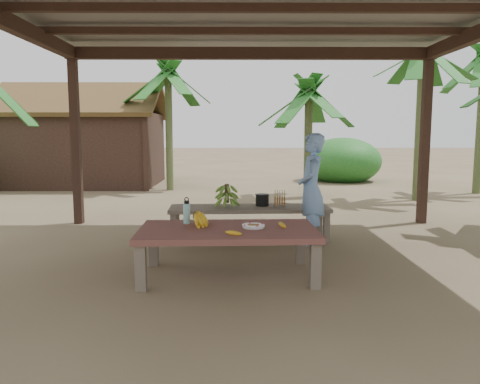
{
  "coord_description": "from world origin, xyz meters",
  "views": [
    {
      "loc": [
        -0.23,
        -5.23,
        1.47
      ],
      "look_at": [
        -0.19,
        0.04,
        0.8
      ],
      "focal_mm": 35.0,
      "sensor_mm": 36.0,
      "label": 1
    }
  ],
  "objects_px": {
    "ripe_banana_bunch": "(195,218)",
    "bench": "(249,211)",
    "work_table": "(228,235)",
    "cooking_pot": "(262,200)",
    "woman": "(311,189)",
    "water_flask": "(187,213)",
    "plate": "(253,226)"
  },
  "relations": [
    {
      "from": "ripe_banana_bunch",
      "to": "bench",
      "type": "bearing_deg",
      "value": 68.84
    },
    {
      "from": "work_table",
      "to": "bench",
      "type": "bearing_deg",
      "value": 79.19
    },
    {
      "from": "ripe_banana_bunch",
      "to": "cooking_pot",
      "type": "relative_size",
      "value": 1.48
    },
    {
      "from": "ripe_banana_bunch",
      "to": "work_table",
      "type": "bearing_deg",
      "value": -18.73
    },
    {
      "from": "woman",
      "to": "bench",
      "type": "bearing_deg",
      "value": -105.1
    },
    {
      "from": "woman",
      "to": "water_flask",
      "type": "bearing_deg",
      "value": -47.55
    },
    {
      "from": "woman",
      "to": "ripe_banana_bunch",
      "type": "bearing_deg",
      "value": -42.26
    },
    {
      "from": "water_flask",
      "to": "plate",
      "type": "bearing_deg",
      "value": -18.7
    },
    {
      "from": "work_table",
      "to": "woman",
      "type": "relative_size",
      "value": 1.25
    },
    {
      "from": "ripe_banana_bunch",
      "to": "woman",
      "type": "xyz_separation_m",
      "value": [
        1.42,
        1.29,
        0.15
      ]
    },
    {
      "from": "bench",
      "to": "woman",
      "type": "height_order",
      "value": "woman"
    },
    {
      "from": "ripe_banana_bunch",
      "to": "cooking_pot",
      "type": "bearing_deg",
      "value": 64.52
    },
    {
      "from": "cooking_pot",
      "to": "ripe_banana_bunch",
      "type": "bearing_deg",
      "value": -115.48
    },
    {
      "from": "water_flask",
      "to": "cooking_pot",
      "type": "distance_m",
      "value": 1.77
    },
    {
      "from": "woman",
      "to": "plate",
      "type": "bearing_deg",
      "value": -24.92
    },
    {
      "from": "work_table",
      "to": "ripe_banana_bunch",
      "type": "distance_m",
      "value": 0.4
    },
    {
      "from": "plate",
      "to": "bench",
      "type": "bearing_deg",
      "value": 89.77
    },
    {
      "from": "ripe_banana_bunch",
      "to": "woman",
      "type": "distance_m",
      "value": 1.93
    },
    {
      "from": "water_flask",
      "to": "cooking_pot",
      "type": "relative_size",
      "value": 1.54
    },
    {
      "from": "plate",
      "to": "woman",
      "type": "height_order",
      "value": "woman"
    },
    {
      "from": "bench",
      "to": "ripe_banana_bunch",
      "type": "bearing_deg",
      "value": -113.29
    },
    {
      "from": "cooking_pot",
      "to": "plate",
      "type": "bearing_deg",
      "value": -96.06
    },
    {
      "from": "bench",
      "to": "plate",
      "type": "relative_size",
      "value": 9.61
    },
    {
      "from": "ripe_banana_bunch",
      "to": "water_flask",
      "type": "bearing_deg",
      "value": 123.15
    },
    {
      "from": "woman",
      "to": "work_table",
      "type": "bearing_deg",
      "value": -31.78
    },
    {
      "from": "bench",
      "to": "cooking_pot",
      "type": "height_order",
      "value": "cooking_pot"
    },
    {
      "from": "work_table",
      "to": "woman",
      "type": "xyz_separation_m",
      "value": [
        1.07,
        1.41,
        0.3
      ]
    },
    {
      "from": "work_table",
      "to": "bench",
      "type": "relative_size",
      "value": 0.83
    },
    {
      "from": "work_table",
      "to": "water_flask",
      "type": "distance_m",
      "value": 0.55
    },
    {
      "from": "work_table",
      "to": "water_flask",
      "type": "height_order",
      "value": "water_flask"
    },
    {
      "from": "work_table",
      "to": "woman",
      "type": "distance_m",
      "value": 1.8
    },
    {
      "from": "water_flask",
      "to": "work_table",
      "type": "bearing_deg",
      "value": -30.89
    }
  ]
}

